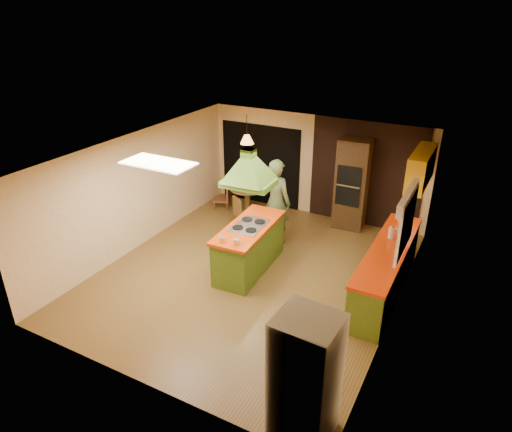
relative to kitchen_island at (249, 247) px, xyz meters
The scene contains 21 objects.
ground 0.53m from the kitchen_island, 45.07° to the right, with size 6.50×6.50×0.00m, color brown.
room_walls 0.79m from the kitchen_island, 45.07° to the right, with size 5.50×6.50×6.50m.
ceiling_plane 2.02m from the kitchen_island, 45.07° to the right, with size 6.50×6.50×0.00m, color silver.
brick_panel 3.47m from the kitchen_island, 65.68° to the left, with size 2.64×0.03×2.50m, color #381E14.
nook_opening 3.42m from the kitchen_island, 113.72° to the left, with size 2.20×0.03×2.10m, color black.
right_counter 2.63m from the kitchen_island, ahead, with size 0.62×3.05×0.92m.
upper_cabinets 3.71m from the kitchen_island, 37.13° to the left, with size 0.34×1.40×0.70m, color yellow.
window_right 3.13m from the kitchen_island, ahead, with size 0.12×1.35×1.06m.
fluor_panel 2.59m from the kitchen_island, 125.40° to the right, with size 1.20×0.60×0.03m, color white.
kitchen_island is the anchor object (origin of this frame).
range_hood 1.77m from the kitchen_island, 90.00° to the left, with size 0.96×0.71×0.78m.
man 1.40m from the kitchen_island, 92.18° to the left, with size 0.70×0.46×1.92m, color #4B552D.
refrigerator 3.93m from the kitchen_island, 51.53° to the right, with size 0.71×0.68×1.74m, color silver.
wall_oven 3.09m from the kitchen_island, 67.25° to the left, with size 0.74×0.64×2.14m.
dining_table 2.76m from the kitchen_island, 119.63° to the left, with size 0.88×0.88×0.67m.
chair_left 3.09m from the kitchen_island, 131.92° to the left, with size 0.41×0.41×0.74m, color brown, non-canonical shape.
chair_near 2.08m from the kitchen_island, 122.50° to the left, with size 0.39×0.39×0.70m, color brown, non-canonical shape.
pendant_lamp 3.10m from the kitchen_island, 119.63° to the left, with size 0.33×0.33×0.21m, color #FF9E3F.
canister_large 3.10m from the kitchen_island, 33.60° to the left, with size 0.14×0.14×0.21m, color #FCE7CA.
canister_medium 2.74m from the kitchen_island, 19.00° to the left, with size 0.15×0.15×0.21m, color #F9E7C8.
canister_small 2.75m from the kitchen_island, 19.89° to the left, with size 0.13×0.13×0.17m, color #F9EEC8.
Camera 1 is at (3.67, -6.77, 4.90)m, focal length 32.00 mm.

